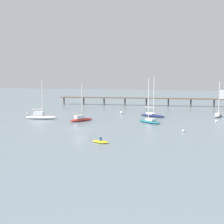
{
  "coord_description": "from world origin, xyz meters",
  "views": [
    {
      "loc": [
        29.0,
        -59.41,
        10.76
      ],
      "look_at": [
        0.0,
        20.27,
        1.5
      ],
      "focal_mm": 51.62,
      "sensor_mm": 36.0,
      "label": 1
    }
  ],
  "objects_px": {
    "sailboat_teal": "(150,120)",
    "mooring_buoy_inner": "(183,131)",
    "sailboat_white": "(41,116)",
    "sailboat_gray": "(218,115)",
    "sailboat_red": "(81,119)",
    "mooring_buoy_far": "(216,121)",
    "pier": "(188,97)",
    "mooring_buoy_near": "(27,114)",
    "sailboat_navy": "(152,114)",
    "mooring_buoy_outer": "(121,113)",
    "dinghy_yellow": "(101,141)"
  },
  "relations": [
    {
      "from": "mooring_buoy_inner",
      "to": "dinghy_yellow",
      "type": "bearing_deg",
      "value": -127.63
    },
    {
      "from": "pier",
      "to": "mooring_buoy_near",
      "type": "distance_m",
      "value": 58.1
    },
    {
      "from": "sailboat_red",
      "to": "mooring_buoy_inner",
      "type": "relative_size",
      "value": 17.17
    },
    {
      "from": "mooring_buoy_inner",
      "to": "sailboat_teal",
      "type": "bearing_deg",
      "value": 131.22
    },
    {
      "from": "sailboat_white",
      "to": "dinghy_yellow",
      "type": "distance_m",
      "value": 34.09
    },
    {
      "from": "sailboat_white",
      "to": "mooring_buoy_inner",
      "type": "distance_m",
      "value": 37.85
    },
    {
      "from": "mooring_buoy_inner",
      "to": "mooring_buoy_outer",
      "type": "bearing_deg",
      "value": 129.91
    },
    {
      "from": "mooring_buoy_inner",
      "to": "mooring_buoy_outer",
      "type": "relative_size",
      "value": 0.59
    },
    {
      "from": "mooring_buoy_far",
      "to": "dinghy_yellow",
      "type": "bearing_deg",
      "value": -118.42
    },
    {
      "from": "sailboat_gray",
      "to": "mooring_buoy_inner",
      "type": "xyz_separation_m",
      "value": [
        -5.6,
        -28.02,
        -0.34
      ]
    },
    {
      "from": "sailboat_gray",
      "to": "sailboat_red",
      "type": "relative_size",
      "value": 1.05
    },
    {
      "from": "sailboat_gray",
      "to": "dinghy_yellow",
      "type": "bearing_deg",
      "value": -111.68
    },
    {
      "from": "sailboat_white",
      "to": "sailboat_teal",
      "type": "distance_m",
      "value": 27.95
    },
    {
      "from": "sailboat_navy",
      "to": "sailboat_white",
      "type": "bearing_deg",
      "value": -149.99
    },
    {
      "from": "sailboat_white",
      "to": "sailboat_navy",
      "type": "height_order",
      "value": "sailboat_navy"
    },
    {
      "from": "mooring_buoy_inner",
      "to": "mooring_buoy_outer",
      "type": "distance_m",
      "value": 32.92
    },
    {
      "from": "sailboat_gray",
      "to": "mooring_buoy_far",
      "type": "xyz_separation_m",
      "value": [
        -0.08,
        -11.52,
        -0.31
      ]
    },
    {
      "from": "sailboat_gray",
      "to": "dinghy_yellow",
      "type": "relative_size",
      "value": 2.87
    },
    {
      "from": "sailboat_white",
      "to": "sailboat_red",
      "type": "distance_m",
      "value": 11.37
    },
    {
      "from": "mooring_buoy_outer",
      "to": "sailboat_red",
      "type": "bearing_deg",
      "value": -104.46
    },
    {
      "from": "sailboat_navy",
      "to": "mooring_buoy_inner",
      "type": "xyz_separation_m",
      "value": [
        11.33,
        -22.51,
        -0.33
      ]
    },
    {
      "from": "sailboat_white",
      "to": "pier",
      "type": "bearing_deg",
      "value": 57.46
    },
    {
      "from": "sailboat_teal",
      "to": "sailboat_white",
      "type": "bearing_deg",
      "value": -173.96
    },
    {
      "from": "sailboat_red",
      "to": "mooring_buoy_inner",
      "type": "distance_m",
      "value": 26.78
    },
    {
      "from": "sailboat_gray",
      "to": "sailboat_navy",
      "type": "xyz_separation_m",
      "value": [
        -16.93,
        -5.51,
        -0.02
      ]
    },
    {
      "from": "sailboat_white",
      "to": "sailboat_gray",
      "type": "relative_size",
      "value": 1.06
    },
    {
      "from": "sailboat_white",
      "to": "mooring_buoy_outer",
      "type": "relative_size",
      "value": 11.19
    },
    {
      "from": "mooring_buoy_outer",
      "to": "mooring_buoy_near",
      "type": "bearing_deg",
      "value": -156.93
    },
    {
      "from": "mooring_buoy_outer",
      "to": "mooring_buoy_far",
      "type": "bearing_deg",
      "value": -18.19
    },
    {
      "from": "sailboat_gray",
      "to": "mooring_buoy_near",
      "type": "xyz_separation_m",
      "value": [
        -51.61,
        -13.36,
        -0.31
      ]
    },
    {
      "from": "pier",
      "to": "sailboat_teal",
      "type": "bearing_deg",
      "value": -94.23
    },
    {
      "from": "pier",
      "to": "sailboat_gray",
      "type": "height_order",
      "value": "sailboat_gray"
    },
    {
      "from": "sailboat_navy",
      "to": "mooring_buoy_inner",
      "type": "distance_m",
      "value": 25.2
    },
    {
      "from": "sailboat_teal",
      "to": "mooring_buoy_inner",
      "type": "xyz_separation_m",
      "value": [
        9.27,
        -10.58,
        -0.32
      ]
    },
    {
      "from": "pier",
      "to": "mooring_buoy_inner",
      "type": "xyz_separation_m",
      "value": [
        5.87,
        -56.52,
        -3.39
      ]
    },
    {
      "from": "sailboat_navy",
      "to": "sailboat_teal",
      "type": "relative_size",
      "value": 1.06
    },
    {
      "from": "dinghy_yellow",
      "to": "sailboat_gray",
      "type": "bearing_deg",
      "value": 68.32
    },
    {
      "from": "pier",
      "to": "sailboat_gray",
      "type": "xyz_separation_m",
      "value": [
        11.47,
        -28.51,
        -3.05
      ]
    },
    {
      "from": "sailboat_red",
      "to": "mooring_buoy_inner",
      "type": "bearing_deg",
      "value": -16.36
    },
    {
      "from": "sailboat_teal",
      "to": "sailboat_red",
      "type": "bearing_deg",
      "value": -169.5
    },
    {
      "from": "sailboat_gray",
      "to": "sailboat_navy",
      "type": "relative_size",
      "value": 0.85
    },
    {
      "from": "sailboat_gray",
      "to": "sailboat_teal",
      "type": "bearing_deg",
      "value": -130.45
    },
    {
      "from": "sailboat_navy",
      "to": "mooring_buoy_near",
      "type": "bearing_deg",
      "value": -167.24
    },
    {
      "from": "mooring_buoy_near",
      "to": "mooring_buoy_outer",
      "type": "distance_m",
      "value": 27.06
    },
    {
      "from": "mooring_buoy_inner",
      "to": "sailboat_red",
      "type": "bearing_deg",
      "value": 163.64
    },
    {
      "from": "mooring_buoy_outer",
      "to": "pier",
      "type": "bearing_deg",
      "value": 64.01
    },
    {
      "from": "sailboat_gray",
      "to": "mooring_buoy_near",
      "type": "distance_m",
      "value": 53.31
    },
    {
      "from": "pier",
      "to": "sailboat_red",
      "type": "xyz_separation_m",
      "value": [
        -19.82,
        -48.98,
        -3.0
      ]
    },
    {
      "from": "sailboat_white",
      "to": "sailboat_navy",
      "type": "bearing_deg",
      "value": 30.01
    },
    {
      "from": "sailboat_red",
      "to": "mooring_buoy_inner",
      "type": "height_order",
      "value": "sailboat_red"
    }
  ]
}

